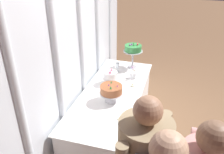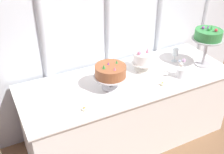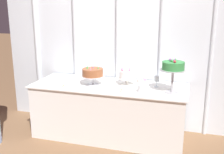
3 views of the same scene
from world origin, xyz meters
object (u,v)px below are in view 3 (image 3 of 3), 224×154
cake_display_leftmost (93,73)px  flower_vase (141,87)px  tealight_far_left (64,86)px  tealight_near_left (121,91)px  cake_display_rightmost (173,67)px  cake_table (109,111)px  cake_display_center (127,76)px  wine_glass (157,79)px

cake_display_leftmost → flower_vase: cake_display_leftmost is taller
flower_vase → tealight_far_left: size_ratio=3.50×
tealight_near_left → cake_display_rightmost: bearing=12.0°
cake_table → cake_display_leftmost: cake_display_leftmost is taller
cake_table → flower_vase: size_ratio=11.63×
cake_display_center → flower_vase: 0.38m
cake_display_leftmost → cake_display_rightmost: cake_display_rightmost is taller
cake_display_leftmost → wine_glass: 0.86m
flower_vase → tealight_near_left: size_ratio=3.86×
cake_display_rightmost → wine_glass: 0.36m
cake_display_center → tealight_far_left: bearing=-156.2°
cake_display_center → wine_glass: size_ratio=1.60×
cake_display_rightmost → flower_vase: cake_display_rightmost is taller
flower_vase → tealight_near_left: bearing=-170.2°
cake_table → tealight_near_left: size_ratio=44.93×
tealight_near_left → cake_display_center: bearing=91.7°
cake_display_center → cake_display_rightmost: bearing=-17.6°
wine_glass → cake_display_rightmost: bearing=-43.3°
wine_glass → flower_vase: (-0.15, -0.29, -0.04)m
tealight_far_left → cake_display_leftmost: bearing=30.6°
cake_display_rightmost → tealight_near_left: bearing=-168.0°
cake_display_rightmost → flower_vase: bearing=-166.5°
cake_display_rightmost → wine_glass: cake_display_rightmost is taller
cake_table → wine_glass: bearing=9.1°
cake_display_leftmost → cake_display_center: 0.46m
tealight_far_left → cake_display_center: bearing=23.8°
cake_display_center → cake_table: bearing=-156.8°
cake_display_rightmost → wine_glass: size_ratio=2.92×
cake_display_rightmost → tealight_near_left: cake_display_rightmost is taller
cake_table → cake_display_leftmost: bearing=-167.5°
tealight_near_left → cake_display_leftmost: bearing=157.9°
wine_glass → cake_display_leftmost: bearing=-170.0°
cake_display_center → flower_vase: (0.25, -0.28, -0.06)m
tealight_far_left → cake_display_rightmost: bearing=6.0°
cake_table → tealight_far_left: 0.72m
tealight_far_left → tealight_near_left: 0.79m
cake_table → wine_glass: 0.79m
cake_display_rightmost → wine_glass: bearing=136.7°
tealight_near_left → wine_glass: bearing=40.0°
cake_display_leftmost → flower_vase: bearing=-11.5°
cake_display_leftmost → tealight_near_left: bearing=-22.1°
cake_table → cake_display_center: size_ratio=8.76×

